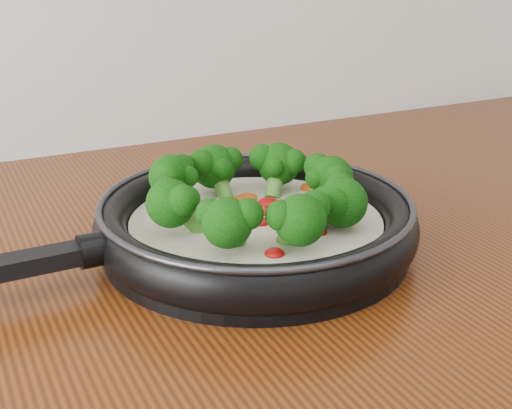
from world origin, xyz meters
name	(u,v)px	position (x,y,z in m)	size (l,w,h in m)	color
skillet	(254,219)	(-0.01, 1.06, 0.93)	(0.52, 0.34, 0.09)	black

